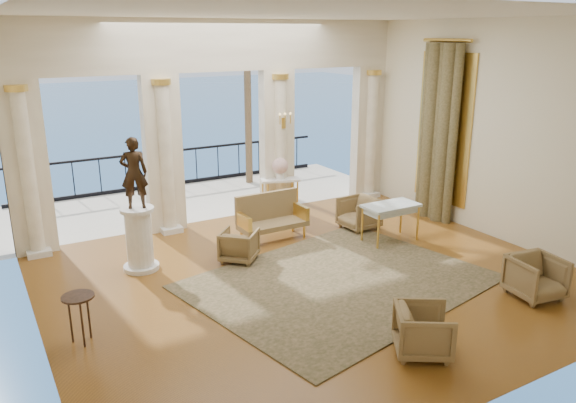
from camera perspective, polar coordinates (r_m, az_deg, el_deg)
floor at (r=10.13m, az=2.63°, el=-7.80°), size 9.00×9.00×0.00m
room_walls at (r=8.40m, az=7.05°, el=7.53°), size 9.00×9.00×9.00m
arcade at (r=12.69m, az=-6.70°, el=9.31°), size 9.00×0.56×4.50m
terrace at (r=15.04m, az=-9.40°, el=0.11°), size 10.00×3.60×0.10m
balustrade at (r=16.38m, az=-11.50°, el=3.04°), size 9.00×0.06×1.03m
palm_tree at (r=15.95m, az=-4.24°, el=16.33°), size 2.00×2.00×4.50m
sea at (r=68.67m, az=-25.83°, el=6.61°), size 160.00×160.00×0.00m
curtain at (r=13.28m, az=14.97°, el=6.73°), size 0.33×1.40×4.09m
window_frame at (r=13.40m, az=15.57°, el=7.12°), size 0.04×1.60×3.40m
wall_sconce at (r=13.09m, az=-0.42°, el=8.08°), size 0.30×0.11×0.33m
rug at (r=10.01m, az=5.24°, el=-8.11°), size 5.54×4.69×0.02m
armchair_a at (r=7.99m, az=13.60°, el=-12.45°), size 0.97×0.98×0.75m
armchair_b at (r=10.15m, az=23.91°, el=-6.87°), size 0.86×0.82×0.78m
armchair_c at (r=12.58m, az=7.23°, el=-1.04°), size 0.75×0.79×0.78m
armchair_d at (r=10.80m, az=-4.99°, el=-4.31°), size 0.90×0.89×0.67m
settee at (r=11.87m, az=-1.78°, el=-1.54°), size 1.47×0.63×0.97m
game_table at (r=11.84m, az=10.41°, el=-0.68°), size 1.16×0.64×0.80m
pedestal at (r=10.63m, az=-14.87°, el=-3.81°), size 0.65×0.65×1.19m
statue at (r=10.27m, az=-15.39°, el=2.82°), size 0.54×0.42×1.29m
console_table at (r=13.40m, az=-0.80°, el=1.69°), size 0.98×0.63×0.87m
urn at (r=13.29m, az=-0.80°, el=3.52°), size 0.39×0.39×0.51m
side_table at (r=8.42m, az=-20.52°, el=-9.58°), size 0.45×0.45×0.73m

